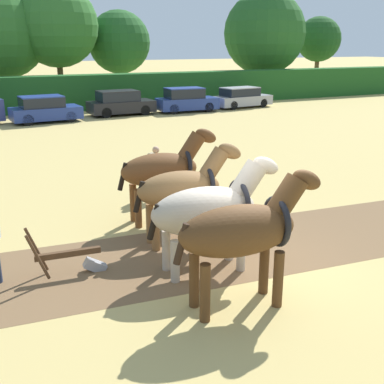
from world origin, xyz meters
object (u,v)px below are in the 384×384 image
at_px(draft_horse_lead_left, 244,230).
at_px(parked_car_center, 186,100).
at_px(tree_far_right, 319,39).
at_px(farmer_beside_team, 156,168).
at_px(draft_horse_trail_left, 184,188).
at_px(draft_horse_trail_right, 164,169).
at_px(plow, 75,259).
at_px(draft_horse_lead_right, 209,209).
at_px(parked_car_center_right, 241,98).
at_px(tree_right, 265,33).
at_px(tree_center_left, 0,32).
at_px(tree_center, 57,25).
at_px(tree_center_right, 119,42).
at_px(parked_car_center_left, 120,103).
at_px(parked_car_left, 45,110).

relative_size(draft_horse_lead_left, parked_car_center, 0.68).
relative_size(tree_far_right, farmer_beside_team, 4.54).
distance_m(draft_horse_trail_left, farmer_beside_team, 3.60).
xyz_separation_m(draft_horse_trail_right, plow, (-2.76, -2.05, -1.06)).
relative_size(draft_horse_lead_right, draft_horse_trail_left, 1.08).
bearing_deg(parked_car_center, draft_horse_trail_right, -113.93).
bearing_deg(draft_horse_trail_right, parked_car_center_right, 58.97).
relative_size(tree_right, tree_far_right, 1.27).
distance_m(tree_center_left, farmer_beside_team, 27.80).
bearing_deg(farmer_beside_team, draft_horse_trail_right, -135.99).
distance_m(tree_center, draft_horse_trail_right, 28.81).
distance_m(tree_center_right, draft_horse_lead_right, 33.92).
height_order(tree_center_left, farmer_beside_team, tree_center_left).
bearing_deg(draft_horse_lead_left, draft_horse_trail_right, 89.95).
bearing_deg(draft_horse_trail_left, plow, -163.76).
distance_m(tree_right, draft_horse_lead_left, 38.05).
distance_m(farmer_beside_team, parked_car_center_right, 21.44).
relative_size(draft_horse_lead_left, draft_horse_lead_right, 0.98).
bearing_deg(parked_car_center, parked_car_center_right, 7.46).
distance_m(tree_center_right, plow, 33.82).
height_order(tree_center_left, parked_car_center_left, tree_center_left).
bearing_deg(draft_horse_lead_right, parked_car_center_left, 82.05).
height_order(tree_right, parked_car_center_left, tree_right).
bearing_deg(draft_horse_lead_left, tree_center_left, 96.19).
xyz_separation_m(plow, parked_car_center_left, (7.41, 21.11, 0.43)).
bearing_deg(tree_far_right, draft_horse_trail_left, -132.89).
bearing_deg(tree_center_left, parked_car_center_right, -34.79).
bearing_deg(parked_car_center_left, parked_car_left, -171.42).
bearing_deg(tree_center, draft_horse_lead_right, -95.35).
height_order(tree_right, draft_horse_trail_right, tree_right).
bearing_deg(tree_far_right, draft_horse_lead_left, -130.49).
bearing_deg(parked_car_left, tree_center_left, 91.12).
bearing_deg(parked_car_center_left, tree_right, 24.05).
height_order(draft_horse_trail_left, farmer_beside_team, draft_horse_trail_left).
xyz_separation_m(tree_center_right, parked_car_center, (1.10, -11.14, -3.73)).
height_order(draft_horse_trail_right, parked_car_left, draft_horse_trail_right).
distance_m(draft_horse_lead_left, draft_horse_trail_right, 4.53).
relative_size(tree_center_right, tree_far_right, 1.01).
height_order(tree_far_right, parked_car_center_left, tree_far_right).
xyz_separation_m(draft_horse_lead_left, parked_car_center_left, (5.01, 23.58, -0.68)).
xyz_separation_m(tree_center_left, tree_center_right, (9.33, 0.33, -0.71)).
bearing_deg(parked_car_center, tree_center, 125.31).
height_order(tree_center_left, parked_car_left, tree_center_left).
xyz_separation_m(tree_center_right, draft_horse_trail_left, (-8.11, -31.24, -3.19)).
height_order(draft_horse_lead_left, draft_horse_lead_right, draft_horse_lead_left).
bearing_deg(tree_right, draft_horse_lead_left, -123.60).
xyz_separation_m(tree_center, tree_far_right, (26.00, 1.16, -0.93)).
xyz_separation_m(draft_horse_trail_left, farmer_beside_team, (0.67, 3.51, -0.42)).
height_order(tree_center_right, draft_horse_trail_left, tree_center_right).
height_order(tree_center, draft_horse_trail_left, tree_center).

